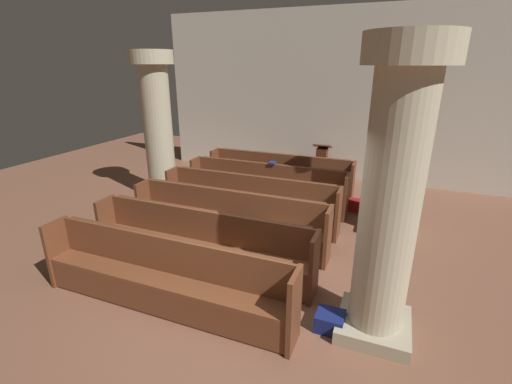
{
  "coord_description": "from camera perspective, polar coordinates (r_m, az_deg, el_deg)",
  "views": [
    {
      "loc": [
        1.73,
        -3.94,
        3.11
      ],
      "look_at": [
        -0.69,
        2.09,
        0.75
      ],
      "focal_mm": 24.86,
      "sensor_mm": 36.0,
      "label": 1
    }
  ],
  "objects": [
    {
      "name": "pillar_aisle_side",
      "position": [
        7.05,
        21.84,
        7.57
      ],
      "size": [
        0.95,
        0.95,
        3.4
      ],
      "color": "tan",
      "rests_on": "ground"
    },
    {
      "name": "pew_row_4",
      "position": [
        5.59,
        -8.97,
        -7.89
      ],
      "size": [
        3.65,
        0.46,
        0.98
      ],
      "color": "brown",
      "rests_on": "ground"
    },
    {
      "name": "kneeler_box_navy",
      "position": [
        4.75,
        11.81,
        -19.68
      ],
      "size": [
        0.34,
        0.31,
        0.23
      ],
      "primitive_type": "cube",
      "color": "navy",
      "rests_on": "ground"
    },
    {
      "name": "pillar_aisle_rear",
      "position": [
        4.05,
        20.92,
        -0.79
      ],
      "size": [
        0.91,
        0.91,
        3.4
      ],
      "color": "tan",
      "rests_on": "ground"
    },
    {
      "name": "kneeler_box_red",
      "position": [
        8.23,
        15.88,
        -2.08
      ],
      "size": [
        0.36,
        0.26,
        0.26
      ],
      "primitive_type": "cube",
      "color": "maroon",
      "rests_on": "ground"
    },
    {
      "name": "pew_row_1",
      "position": [
        8.02,
        1.6,
        1.13
      ],
      "size": [
        3.65,
        0.46,
        0.98
      ],
      "color": "brown",
      "rests_on": "ground"
    },
    {
      "name": "pew_row_5",
      "position": [
        4.9,
        -14.86,
        -12.68
      ],
      "size": [
        3.65,
        0.46,
        0.98
      ],
      "color": "brown",
      "rests_on": "ground"
    },
    {
      "name": "pew_row_2",
      "position": [
        7.17,
        -1.11,
        -1.2
      ],
      "size": [
        3.65,
        0.46,
        0.98
      ],
      "color": "brown",
      "rests_on": "ground"
    },
    {
      "name": "ground_plane",
      "position": [
        5.31,
        -1.54,
        -15.93
      ],
      "size": [
        19.2,
        19.2,
        0.0
      ],
      "primitive_type": "plane",
      "color": "brown"
    },
    {
      "name": "pew_row_0",
      "position": [
        8.9,
        3.78,
        3.01
      ],
      "size": [
        3.65,
        0.47,
        0.98
      ],
      "color": "brown",
      "rests_on": "ground"
    },
    {
      "name": "back_wall",
      "position": [
        10.2,
        12.45,
        14.69
      ],
      "size": [
        10.0,
        0.16,
        4.5
      ],
      "primitive_type": "cube",
      "color": "beige",
      "rests_on": "ground"
    },
    {
      "name": "lectern",
      "position": [
        9.95,
        10.46,
        4.14
      ],
      "size": [
        0.48,
        0.45,
        1.08
      ],
      "color": "#492215",
      "rests_on": "ground"
    },
    {
      "name": "pew_row_3",
      "position": [
        6.36,
        -4.53,
        -4.14
      ],
      "size": [
        3.65,
        0.47,
        0.98
      ],
      "color": "brown",
      "rests_on": "ground"
    },
    {
      "name": "pillar_far_side",
      "position": [
        8.7,
        -15.55,
        10.38
      ],
      "size": [
        0.95,
        0.95,
        3.4
      ],
      "color": "tan",
      "rests_on": "ground"
    },
    {
      "name": "hymn_book",
      "position": [
        8.02,
        2.68,
        4.7
      ],
      "size": [
        0.15,
        0.2,
        0.04
      ],
      "primitive_type": "cube",
      "color": "navy",
      "rests_on": "pew_row_1"
    }
  ]
}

